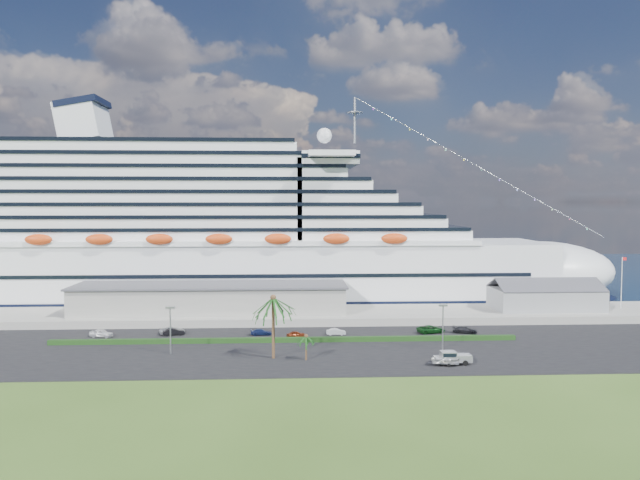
{
  "coord_description": "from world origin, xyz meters",
  "views": [
    {
      "loc": [
        -7.21,
        -100.43,
        26.53
      ],
      "look_at": [
        -0.81,
        30.0,
        18.6
      ],
      "focal_mm": 35.0,
      "sensor_mm": 36.0,
      "label": 1
    }
  ],
  "objects": [
    {
      "name": "parked_car_4",
      "position": [
        -5.97,
        20.03,
        0.76
      ],
      "size": [
        4.05,
        2.73,
        1.28
      ],
      "primitive_type": "imported",
      "rotation": [
        0.0,
        0.0,
        1.93
      ],
      "color": "maroon",
      "rests_on": "asphalt_lot"
    },
    {
      "name": "parked_car_2",
      "position": [
        -30.77,
        24.41,
        0.82
      ],
      "size": [
        5.54,
        3.92,
        1.4
      ],
      "primitive_type": "imported",
      "rotation": [
        0.0,
        0.0,
        1.92
      ],
      "color": "#A4A6AD",
      "rests_on": "asphalt_lot"
    },
    {
      "name": "palm_short",
      "position": [
        -4.5,
        2.5,
        3.67
      ],
      "size": [
        3.53,
        3.53,
        4.56
      ],
      "color": "#47301E",
      "rests_on": "ground"
    },
    {
      "name": "parked_car_5",
      "position": [
        2.01,
        21.99,
        0.75
      ],
      "size": [
        3.89,
        1.48,
        1.27
      ],
      "primitive_type": "imported",
      "rotation": [
        0.0,
        0.0,
        1.53
      ],
      "color": "silver",
      "rests_on": "asphalt_lot"
    },
    {
      "name": "hedge",
      "position": [
        -8.0,
        16.0,
        0.57
      ],
      "size": [
        88.0,
        1.1,
        0.9
      ],
      "primitive_type": "cube",
      "color": "black",
      "rests_on": "asphalt_lot"
    },
    {
      "name": "parked_car_1",
      "position": [
        -30.25,
        23.16,
        0.82
      ],
      "size": [
        4.52,
        2.66,
        1.41
      ],
      "primitive_type": "imported",
      "rotation": [
        0.0,
        0.0,
        1.86
      ],
      "color": "black",
      "rests_on": "asphalt_lot"
    },
    {
      "name": "palm_tall",
      "position": [
        -10.0,
        4.0,
        9.2
      ],
      "size": [
        8.82,
        8.82,
        11.13
      ],
      "color": "#47301E",
      "rests_on": "ground"
    },
    {
      "name": "flagpole",
      "position": [
        70.04,
        40.0,
        8.27
      ],
      "size": [
        1.08,
        0.16,
        12.0
      ],
      "color": "silver",
      "rests_on": "wharf"
    },
    {
      "name": "lamp_post_right",
      "position": [
        20.0,
        8.0,
        5.34
      ],
      "size": [
        1.6,
        0.35,
        8.27
      ],
      "color": "gray",
      "rests_on": "asphalt_lot"
    },
    {
      "name": "parked_car_3",
      "position": [
        -12.92,
        22.52,
        0.74
      ],
      "size": [
        4.37,
        2.06,
        1.23
      ],
      "primitive_type": "imported",
      "rotation": [
        0.0,
        0.0,
        1.65
      ],
      "color": "#16224E",
      "rests_on": "asphalt_lot"
    },
    {
      "name": "parked_car_7",
      "position": [
        28.07,
        22.33,
        0.82
      ],
      "size": [
        5.21,
        3.58,
        1.4
      ],
      "primitive_type": "imported",
      "rotation": [
        0.0,
        0.0,
        1.2
      ],
      "color": "black",
      "rests_on": "asphalt_lot"
    },
    {
      "name": "boat_trailer",
      "position": [
        17.89,
        -2.32,
        1.11
      ],
      "size": [
        5.38,
        3.92,
        1.5
      ],
      "color": "gray",
      "rests_on": "asphalt_lot"
    },
    {
      "name": "ground",
      "position": [
        0.0,
        0.0,
        0.0
      ],
      "size": [
        420.0,
        420.0,
        0.0
      ],
      "primitive_type": "plane",
      "color": "#36541C",
      "rests_on": "ground"
    },
    {
      "name": "asphalt_lot",
      "position": [
        0.0,
        11.0,
        0.06
      ],
      "size": [
        140.0,
        38.0,
        0.12
      ],
      "primitive_type": "cube",
      "color": "black",
      "rests_on": "ground"
    },
    {
      "name": "lamp_post_left",
      "position": [
        -28.0,
        8.0,
        5.34
      ],
      "size": [
        1.6,
        0.35,
        8.27
      ],
      "color": "gray",
      "rests_on": "asphalt_lot"
    },
    {
      "name": "wharf",
      "position": [
        0.0,
        40.0,
        0.9
      ],
      "size": [
        240.0,
        20.0,
        1.8
      ],
      "primitive_type": "cube",
      "color": "gray",
      "rests_on": "ground"
    },
    {
      "name": "terminal_building",
      "position": [
        -25.0,
        40.0,
        5.01
      ],
      "size": [
        61.0,
        15.0,
        6.3
      ],
      "color": "gray",
      "rests_on": "wharf"
    },
    {
      "name": "pickup_truck",
      "position": [
        19.24,
        -1.37,
        1.29
      ],
      "size": [
        6.06,
        2.42,
        2.13
      ],
      "color": "black",
      "rests_on": "asphalt_lot"
    },
    {
      "name": "cruise_ship",
      "position": [
        -21.53,
        64.0,
        16.69
      ],
      "size": [
        191.0,
        38.0,
        54.0
      ],
      "color": "silver",
      "rests_on": "ground"
    },
    {
      "name": "parked_car_6",
      "position": [
        21.34,
        22.78,
        0.91
      ],
      "size": [
        6.16,
        3.89,
        1.58
      ],
      "primitive_type": "imported",
      "rotation": [
        0.0,
        0.0,
        1.81
      ],
      "color": "#0E3B13",
      "rests_on": "asphalt_lot"
    },
    {
      "name": "water",
      "position": [
        0.0,
        130.0,
        0.01
      ],
      "size": [
        420.0,
        160.0,
        0.02
      ],
      "primitive_type": "cube",
      "color": "#0B1B32",
      "rests_on": "ground"
    },
    {
      "name": "parked_car_0",
      "position": [
        -44.08,
        22.15,
        0.9
      ],
      "size": [
        4.91,
        2.92,
        1.57
      ],
      "primitive_type": "imported",
      "rotation": [
        0.0,
        0.0,
        1.32
      ],
      "color": "silver",
      "rests_on": "asphalt_lot"
    },
    {
      "name": "port_shed",
      "position": [
        52.0,
        40.0,
        4.4
      ],
      "size": [
        24.0,
        12.31,
        7.37
      ],
      "color": "gray",
      "rests_on": "wharf"
    }
  ]
}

